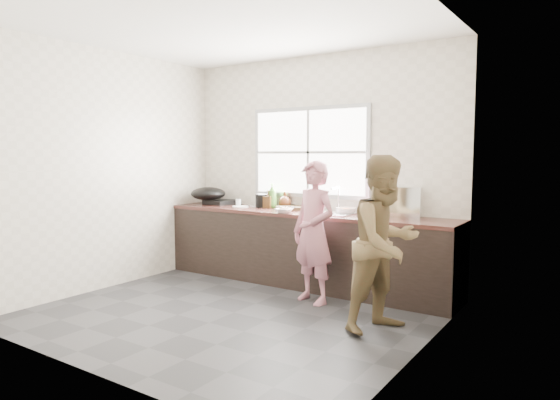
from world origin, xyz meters
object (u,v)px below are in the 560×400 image
Objects in this scene: woman at (314,237)px; plate_food at (240,207)px; bowl_held at (322,213)px; bottle_brown_short at (285,200)px; bottle_green at (272,196)px; wok at (208,194)px; bowl_mince at (284,211)px; dish_rack at (401,201)px; burner at (222,202)px; bowl_crabs at (346,212)px; cutting_board at (291,208)px; person_side at (385,244)px; pot_lid_right at (258,205)px; bottle_brown_tall at (268,200)px; black_pot at (265,200)px; pot_lid_left at (216,203)px; glass_jar at (238,203)px.

woman is 1.48m from plate_food.
bowl_held is 0.93× the size of bottle_brown_short.
wok is (-0.93, -0.15, -0.01)m from bottle_green.
bowl_mince is 0.45× the size of dish_rack.
dish_rack is (2.46, 0.08, 0.13)m from burner.
bowl_crabs is at bearing 3.34° from plate_food.
bowl_held is at bearing -28.45° from cutting_board.
person_side is at bearing -21.40° from burner.
bowl_crabs is 0.69× the size of pot_lid_right.
wok reaches higher than bottle_brown_short.
dish_rack is at bearing 0.00° from bottle_brown_short.
bowl_mince is at bearing 87.22° from person_side.
wok is at bearing -178.20° from bowl_crabs.
bowl_held reaches higher than plate_food.
wok reaches higher than bottle_brown_tall.
bowl_held is 0.76× the size of black_pot.
bowl_mince is 0.83× the size of pot_lid_left.
dish_rack is (2.56, 0.24, 0.01)m from wok.
black_pot is 0.16m from bottle_green.
black_pot is (-1.20, 0.11, 0.05)m from bowl_crabs.
bowl_held is 1.11m from black_pot.
bowl_held is at bearing -120.85° from bowl_crabs.
pot_lid_left is at bearing 177.80° from cutting_board.
bowl_mince is (0.12, -0.33, 0.01)m from cutting_board.
woman is 7.83× the size of bowl_held.
wok is at bearing 170.00° from dish_rack.
pot_lid_right is (0.08, 0.26, -0.00)m from plate_food.
bottle_brown_short is at bearing 0.00° from pot_lid_right.
pot_lid_left is (-0.57, 0.20, -0.00)m from plate_food.
bottle_green reaches higher than cutting_board.
plate_food is 1.00× the size of bottle_brown_tall.
dish_rack reaches higher than bottle_green.
bottle_brown_short is 1.99× the size of glass_jar.
cutting_board is 1.24× the size of bottle_green.
dish_rack is at bearing 1.97° from black_pot.
wok is (-1.83, 0.20, 0.12)m from bowl_held.
pot_lid_right is at bearing 152.79° from bottle_brown_tall.
woman is 7.61× the size of bowl_crabs.
plate_food is 0.54× the size of burner.
bottle_brown_short is at bearing 145.76° from cutting_board.
dish_rack is 2.58m from pot_lid_left.
dish_rack reaches higher than glass_jar.
plate_food is at bearing 175.30° from woman.
pot_lid_left is (-2.01, 0.11, -0.02)m from bowl_crabs.
black_pot is at bearing -0.01° from pot_lid_left.
plate_food is 0.79× the size of pot_lid_right.
bottle_brown_short reaches higher than black_pot.
plate_food is at bearing -155.90° from bottle_green.
person_side is 1.95m from cutting_board.
bottle_green reaches higher than bottle_brown_short.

